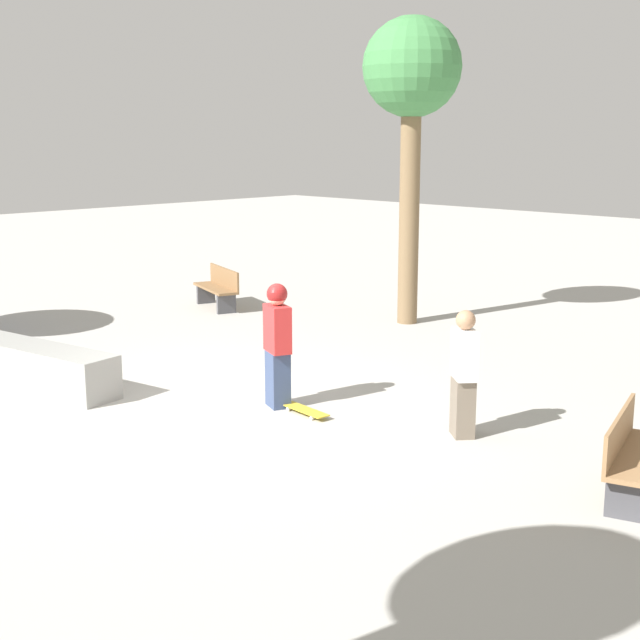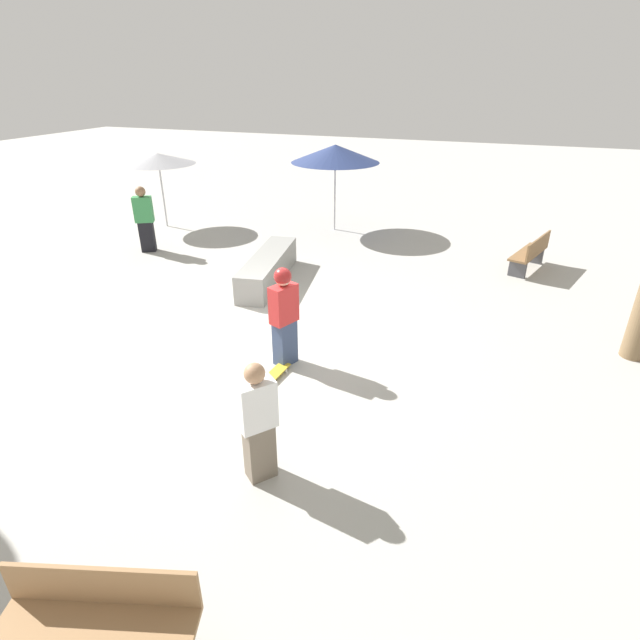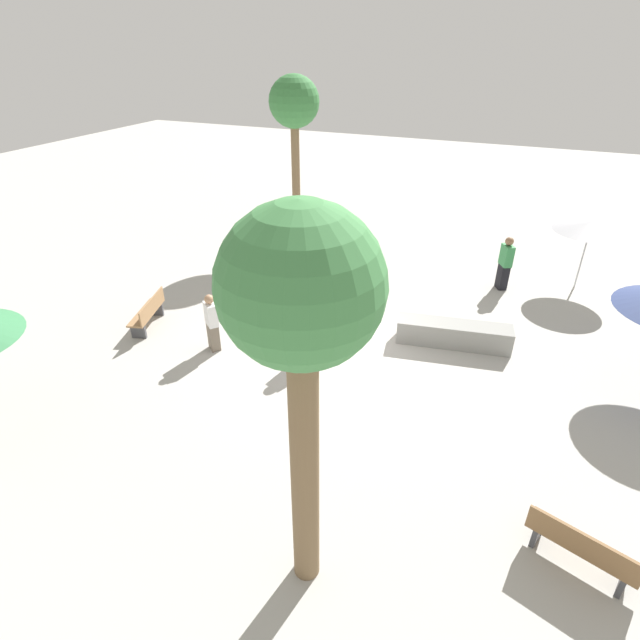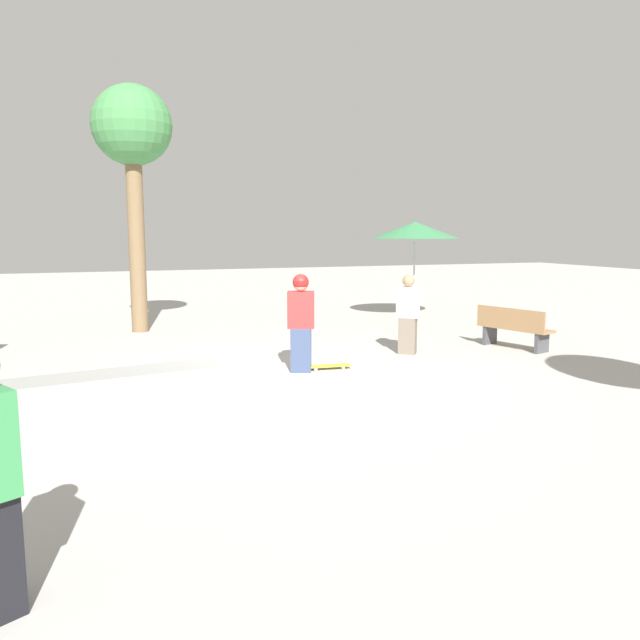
{
  "view_description": "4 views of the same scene",
  "coord_description": "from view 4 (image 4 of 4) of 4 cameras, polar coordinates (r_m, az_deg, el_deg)",
  "views": [
    {
      "loc": [
        9.11,
        -7.14,
        3.6
      ],
      "look_at": [
        0.97,
        1.03,
        1.19
      ],
      "focal_mm": 50.0,
      "sensor_mm": 36.0,
      "label": 1
    },
    {
      "loc": [
        7.07,
        3.64,
        4.37
      ],
      "look_at": [
        0.08,
        1.06,
        0.64
      ],
      "focal_mm": 28.0,
      "sensor_mm": 36.0,
      "label": 2
    },
    {
      "loc": [
        -3.67,
        10.34,
        7.11
      ],
      "look_at": [
        0.19,
        1.15,
        1.36
      ],
      "focal_mm": 28.0,
      "sensor_mm": 36.0,
      "label": 3
    },
    {
      "loc": [
        -2.78,
        -9.31,
        2.39
      ],
      "look_at": [
        0.87,
        0.49,
        0.9
      ],
      "focal_mm": 35.0,
      "sensor_mm": 36.0,
      "label": 4
    }
  ],
  "objects": [
    {
      "name": "bench_near",
      "position": [
        13.36,
        17.28,
        -0.72
      ],
      "size": [
        0.89,
        1.66,
        0.85
      ],
      "rotation": [
        0.0,
        0.0,
        5.01
      ],
      "color": "#47474C",
      "rests_on": "ground_plane"
    },
    {
      "name": "skateboard",
      "position": [
        10.93,
        0.76,
        -4.23
      ],
      "size": [
        0.82,
        0.28,
        0.07
      ],
      "rotation": [
        0.0,
        0.0,
        6.19
      ],
      "color": "gold",
      "rests_on": "ground_plane"
    },
    {
      "name": "shade_umbrella_green",
      "position": [
        17.25,
        8.67,
        8.13
      ],
      "size": [
        2.38,
        2.38,
        2.65
      ],
      "color": "#B7B7BC",
      "rests_on": "ground_plane"
    },
    {
      "name": "bystander_watching",
      "position": [
        12.3,
        8.04,
        0.49
      ],
      "size": [
        0.48,
        0.45,
        1.56
      ],
      "rotation": [
        0.0,
        0.0,
        2.46
      ],
      "color": "#726656",
      "rests_on": "ground_plane"
    },
    {
      "name": "skater_main",
      "position": [
        10.6,
        -1.76,
        0.05
      ],
      "size": [
        0.51,
        0.4,
        1.68
      ],
      "rotation": [
        0.0,
        0.0,
        5.9
      ],
      "color": "#38476B",
      "rests_on": "ground_plane"
    },
    {
      "name": "ground_plane",
      "position": [
        10.01,
        -3.71,
        -5.74
      ],
      "size": [
        60.0,
        60.0,
        0.0
      ],
      "primitive_type": "plane",
      "color": "#B2AFA8"
    },
    {
      "name": "palm_tree_left",
      "position": [
        15.59,
        -16.78,
        15.8
      ],
      "size": [
        1.84,
        1.84,
        5.73
      ],
      "color": "brown",
      "rests_on": "ground_plane"
    },
    {
      "name": "concrete_ledge",
      "position": [
        8.37,
        -18.61,
        -6.72
      ],
      "size": [
        2.97,
        1.11,
        0.62
      ],
      "rotation": [
        0.0,
        0.0,
        0.17
      ],
      "color": "gray",
      "rests_on": "ground_plane"
    }
  ]
}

